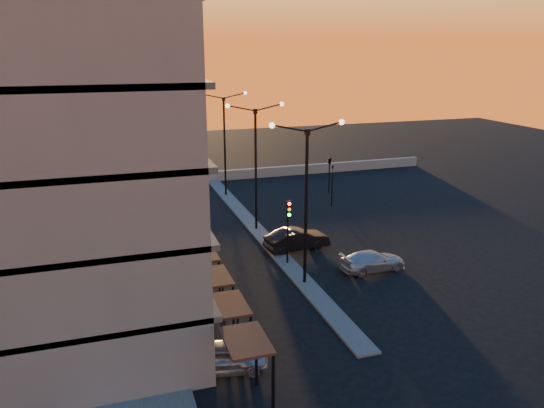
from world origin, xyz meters
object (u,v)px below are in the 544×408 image
Objects in this scene: traffic_light_main at (288,222)px; car_hatchback at (222,357)px; car_wagon at (373,261)px; car_sedan at (297,239)px; streetlamp_mid at (256,157)px.

car_hatchback is at bearing -123.39° from traffic_light_main.
traffic_light_main reaches higher than car_wagon.
traffic_light_main is at bearing 140.47° from car_sedan.
car_hatchback reaches higher than car_wagon.
streetlamp_mid is at bearing 24.74° from car_wagon.
car_wagon is at bearing -152.94° from car_sedan.
car_sedan is 5.72m from car_wagon.
streetlamp_mid reaches higher than traffic_light_main.
car_sedan is at bearing 32.61° from car_wagon.
streetlamp_mid is 18.85m from car_hatchback.
car_hatchback is 0.88× the size of car_sedan.
car_sedan is (1.50, 2.39, -2.16)m from traffic_light_main.
traffic_light_main reaches higher than car_sedan.
traffic_light_main reaches higher than car_hatchback.
car_hatchback is 0.94× the size of car_wagon.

